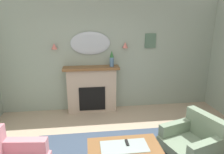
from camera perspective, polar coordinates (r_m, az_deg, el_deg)
name	(u,v)px	position (r m, az deg, el deg)	size (l,w,h in m)	color
wall_back	(110,55)	(5.25, -0.61, 5.99)	(6.42, 0.10, 2.78)	#93A393
fireplace	(92,90)	(5.21, -5.58, -3.50)	(1.36, 0.36, 1.16)	tan
mantel_vase_right	(112,59)	(5.02, -0.07, 5.04)	(0.10, 0.10, 0.39)	#4C7093
wall_mirror	(90,43)	(5.09, -5.99, 9.22)	(0.96, 0.06, 0.56)	#B2BCC6
wall_sconce_left	(54,46)	(5.10, -15.65, 8.16)	(0.14, 0.14, 0.14)	#D17066
wall_sconce_right	(125,45)	(5.14, 3.67, 8.78)	(0.14, 0.14, 0.14)	#D17066
framed_picture	(150,41)	(5.35, 10.52, 9.80)	(0.28, 0.03, 0.36)	#4C6B56
coffee_table	(124,150)	(3.32, 3.37, -19.38)	(1.10, 0.60, 0.45)	brown
tv_remote	(127,143)	(3.36, 4.15, -17.59)	(0.04, 0.16, 0.02)	black
armchair_near_fireplace	(194,139)	(3.97, 21.75, -15.49)	(1.02, 1.01, 0.71)	gray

